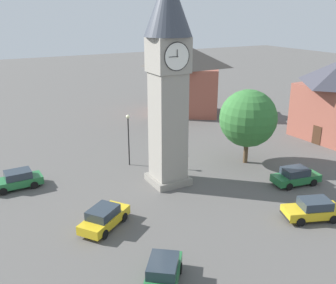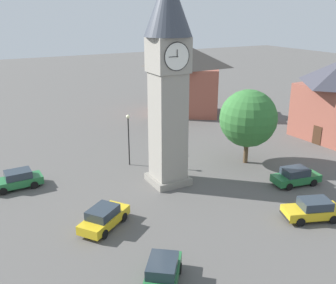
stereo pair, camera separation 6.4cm
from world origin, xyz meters
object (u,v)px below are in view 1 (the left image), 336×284
at_px(car_blue_kerb, 163,274).
at_px(car_red_corner, 313,209).
at_px(car_white_side, 17,180).
at_px(car_black_far, 104,217).
at_px(pedestrian, 167,145).
at_px(tree, 248,118).
at_px(lamp_post, 128,132).
at_px(car_silver_kerb, 296,176).
at_px(building_shop_left, 186,79).
at_px(clock_tower, 168,65).

height_order(car_blue_kerb, car_red_corner, same).
xyz_separation_m(car_blue_kerb, car_white_side, (5.15, -16.71, 0.00)).
height_order(car_black_far, pedestrian, pedestrian).
xyz_separation_m(pedestrian, tree, (-5.79, 5.68, 3.50)).
xyz_separation_m(car_blue_kerb, pedestrian, (-9.75, -17.88, 0.25)).
xyz_separation_m(car_red_corner, car_black_far, (13.59, -6.01, 0.00)).
bearing_deg(tree, pedestrian, -44.41).
distance_m(pedestrian, tree, 8.83).
relative_size(tree, lamp_post, 1.45).
bearing_deg(car_black_far, car_blue_kerb, 96.08).
bearing_deg(car_red_corner, car_silver_kerb, -124.00).
bearing_deg(building_shop_left, clock_tower, 55.60).
bearing_deg(car_white_side, tree, 167.71).
distance_m(car_black_far, lamp_post, 11.75).
bearing_deg(car_red_corner, building_shop_left, -103.61).
height_order(car_black_far, tree, tree).
relative_size(clock_tower, pedestrian, 10.38).
relative_size(car_silver_kerb, lamp_post, 0.86).
height_order(building_shop_left, lamp_post, building_shop_left).
distance_m(car_red_corner, pedestrian, 16.89).
bearing_deg(pedestrian, building_shop_left, -127.40).
distance_m(car_silver_kerb, lamp_post, 15.63).
xyz_separation_m(car_silver_kerb, tree, (0.55, -6.07, 3.74)).
relative_size(pedestrian, building_shop_left, 0.14).
distance_m(car_blue_kerb, lamp_post, 18.02).
bearing_deg(tree, car_red_corner, 75.99).
bearing_deg(car_white_side, car_silver_kerb, 153.54).
xyz_separation_m(clock_tower, tree, (-8.92, -0.47, -5.70)).
bearing_deg(clock_tower, building_shop_left, -124.40).
relative_size(car_silver_kerb, car_black_far, 1.01).
xyz_separation_m(tree, lamp_post, (10.33, -4.85, -1.14)).
xyz_separation_m(car_black_far, building_shop_left, (-20.89, -24.16, 4.17)).
bearing_deg(car_white_side, car_red_corner, 139.31).
bearing_deg(car_blue_kerb, lamp_post, -106.99).
xyz_separation_m(car_red_corner, pedestrian, (3.06, -16.61, 0.25)).
relative_size(car_silver_kerb, car_red_corner, 0.97).
bearing_deg(car_silver_kerb, building_shop_left, -99.02).
bearing_deg(car_red_corner, car_white_side, -40.69).
xyz_separation_m(car_red_corner, building_shop_left, (-7.30, -30.17, 4.17)).
xyz_separation_m(car_silver_kerb, car_white_side, (21.25, -10.58, 0.00)).
height_order(car_silver_kerb, tree, tree).
relative_size(car_red_corner, building_shop_left, 0.38).
relative_size(car_white_side, pedestrian, 2.47).
xyz_separation_m(car_blue_kerb, car_silver_kerb, (-16.10, -6.13, 0.00)).
xyz_separation_m(clock_tower, car_blue_kerb, (6.62, 11.73, -9.44)).
xyz_separation_m(car_white_side, car_black_far, (-4.38, 9.43, 0.00)).
bearing_deg(car_red_corner, lamp_post, -64.28).
height_order(clock_tower, car_black_far, clock_tower).
xyz_separation_m(car_red_corner, car_white_side, (17.96, -15.45, 0.00)).
distance_m(car_white_side, car_black_far, 10.40).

